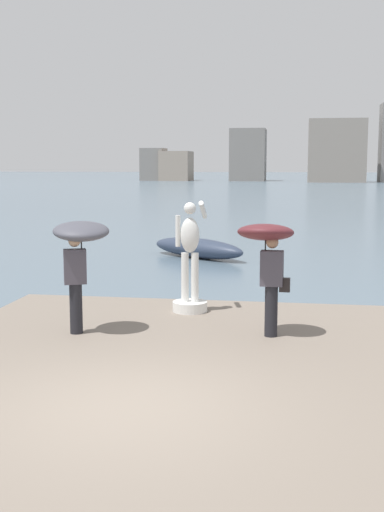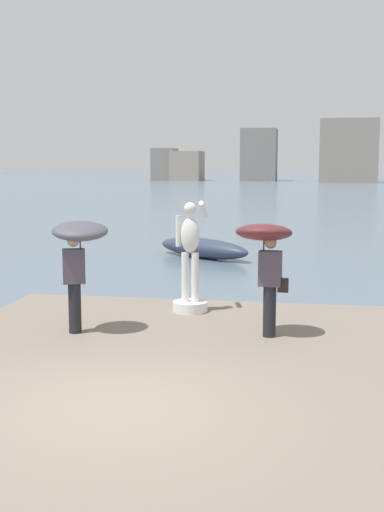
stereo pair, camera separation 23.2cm
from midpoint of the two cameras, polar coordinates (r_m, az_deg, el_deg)
The scene contains 7 objects.
ground_plane at distance 47.76m, azimuth 7.57°, elevation 3.89°, with size 400.00×400.00×0.00m, color slate.
pier at distance 10.06m, azimuth -2.76°, elevation -10.29°, with size 7.93×9.42×0.40m, color slate.
statue_white_figure at distance 13.23m, azimuth 0.34°, elevation -1.21°, with size 0.69×0.91×2.22m.
onlooker_left at distance 11.64m, azimuth -9.15°, elevation 0.93°, with size 1.27×1.29×1.99m.
onlooker_right at distance 11.32m, azimuth 6.93°, elevation 0.71°, with size 1.02×1.05×1.99m.
boat_leftward at distance 23.67m, azimuth 1.22°, elevation 0.69°, with size 3.98×3.20×0.69m.
distant_skyline at distance 123.00m, azimuth 11.68°, elevation 8.59°, with size 57.88×12.90×13.57m.
Camera 2 is at (2.27, -7.57, 3.35)m, focal length 46.70 mm.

